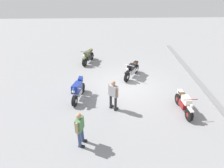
{
  "coord_description": "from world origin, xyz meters",
  "views": [
    {
      "loc": [
        10.87,
        -1.37,
        6.39
      ],
      "look_at": [
        1.14,
        -1.03,
        0.75
      ],
      "focal_mm": 31.88,
      "sensor_mm": 36.0,
      "label": 1
    }
  ],
  "objects": [
    {
      "name": "motorcycle_blue_sportbike",
      "position": [
        1.44,
        -2.94,
        0.59
      ],
      "size": [
        1.95,
        0.73,
        1.14
      ],
      "rotation": [
        0.0,
        0.0,
        6.1
      ],
      "color": "black",
      "rests_on": "ground"
    },
    {
      "name": "ground_plane",
      "position": [
        0.0,
        0.0,
        0.0
      ],
      "size": [
        40.0,
        40.0,
        0.0
      ],
      "primitive_type": "plane",
      "color": "gray"
    },
    {
      "name": "motorcycle_cream_vintage",
      "position": [
        2.78,
        2.57,
        0.49
      ],
      "size": [
        1.96,
        0.7,
        1.07
      ],
      "rotation": [
        0.0,
        0.0,
        0.06
      ],
      "color": "black",
      "rests_on": "ground"
    },
    {
      "name": "person_in_green_shirt",
      "position": [
        4.84,
        -2.45,
        0.91
      ],
      "size": [
        0.63,
        0.4,
        1.61
      ],
      "rotation": [
        0.0,
        0.0,
        1.32
      ],
      "color": "#384772",
      "rests_on": "ground"
    },
    {
      "name": "motorcycle_black_cruiser",
      "position": [
        -1.09,
        0.39,
        0.52
      ],
      "size": [
        1.83,
        1.22,
        1.09
      ],
      "rotation": [
        0.0,
        0.0,
        5.72
      ],
      "color": "black",
      "rests_on": "ground"
    },
    {
      "name": "person_in_gray_shirt",
      "position": [
        2.47,
        -1.02,
        0.96
      ],
      "size": [
        0.54,
        0.55,
        1.68
      ],
      "rotation": [
        0.0,
        0.0,
        2.38
      ],
      "color": "#262628",
      "rests_on": "ground"
    },
    {
      "name": "motorcycle_olive_vintage",
      "position": [
        -3.6,
        -2.73,
        0.49
      ],
      "size": [
        1.9,
        0.94,
        1.07
      ],
      "rotation": [
        0.0,
        0.0,
        5.95
      ],
      "color": "black",
      "rests_on": "ground"
    },
    {
      "name": "curb_edge",
      "position": [
        0.0,
        4.6,
        0.07
      ],
      "size": [
        14.0,
        0.3,
        0.15
      ],
      "primitive_type": "cube",
      "color": "gray",
      "rests_on": "ground"
    }
  ]
}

